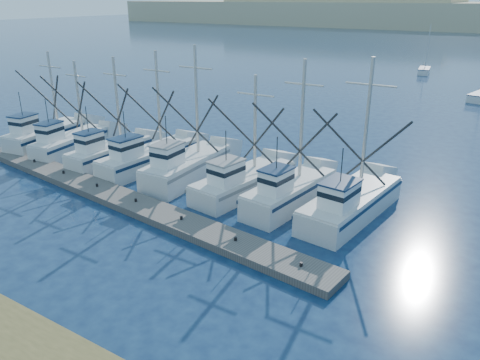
% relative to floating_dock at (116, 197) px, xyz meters
% --- Properties ---
extents(ground, '(500.00, 500.00, 0.00)m').
position_rel_floating_dock_xyz_m(ground, '(10.06, -6.40, -0.21)').
color(ground, '#0D1E3C').
rests_on(ground, ground).
extents(floating_dock, '(32.09, 5.75, 0.43)m').
position_rel_floating_dock_xyz_m(floating_dock, '(0.00, 0.00, 0.00)').
color(floating_dock, '#5A5651').
rests_on(floating_dock, ground).
extents(trawler_fleet, '(31.08, 9.09, 9.31)m').
position_rel_floating_dock_xyz_m(trawler_fleet, '(0.41, 5.12, 0.75)').
color(trawler_fleet, silver).
rests_on(trawler_fleet, ground).
extents(sailboat_far, '(2.35, 5.28, 8.10)m').
position_rel_floating_dock_xyz_m(sailboat_far, '(5.24, 66.05, 0.29)').
color(sailboat_far, silver).
rests_on(sailboat_far, ground).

